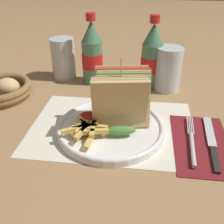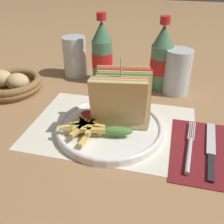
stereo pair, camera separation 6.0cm
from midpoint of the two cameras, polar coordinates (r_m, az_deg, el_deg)
The scene contains 14 objects.
ground_plane at distance 0.59m, azimuth 4.41°, elevation -5.87°, with size 4.00×4.00×0.00m, color #9E754C.
placemat at distance 0.62m, azimuth 2.82°, elevation -3.33°, with size 0.38×0.27×0.00m.
plate_main at distance 0.60m, azimuth 2.41°, elevation -3.48°, with size 0.25×0.25×0.02m.
club_sandwich at distance 0.58m, azimuth 4.82°, elevation 2.41°, with size 0.13×0.12×0.16m.
fries_pile at distance 0.57m, azimuth -2.91°, elevation -3.37°, with size 0.10×0.11×0.02m.
ketchup_blob at distance 0.61m, azimuth -2.22°, elevation -0.73°, with size 0.05×0.04×0.02m.
napkin at distance 0.59m, azimuth 21.44°, elevation -7.53°, with size 0.12×0.21×0.00m.
fork at distance 0.57m, azimuth 19.48°, elevation -7.84°, with size 0.02×0.18×0.01m.
knife at distance 0.59m, azimuth 23.54°, elevation -7.57°, with size 0.03×0.19×0.00m.
coke_bottle_near at distance 0.81m, azimuth -0.00°, elevation 12.52°, with size 0.06×0.06×0.21m.
coke_bottle_far at distance 0.79m, azimuth 12.88°, elevation 11.06°, with size 0.06×0.06×0.21m.
glass_near at distance 0.78m, azimuth 16.16°, elevation 7.77°, with size 0.07×0.07×0.13m.
glass_far at distance 0.87m, azimuth -6.09°, elevation 11.32°, with size 0.07×0.07×0.13m.
bread_basket at distance 0.82m, azimuth -19.18°, elevation 5.79°, with size 0.17×0.17×0.06m.
Camera 2 is at (0.10, -0.46, 0.35)m, focal length 42.00 mm.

